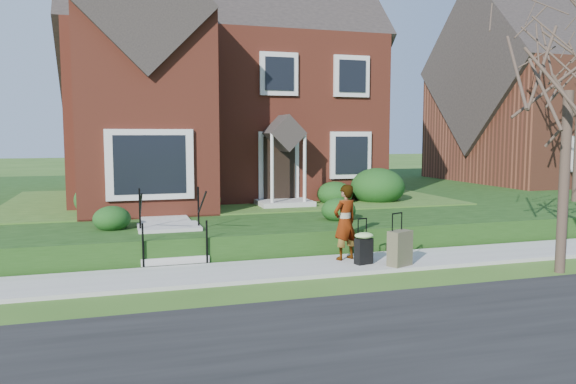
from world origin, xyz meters
name	(u,v)px	position (x,y,z in m)	size (l,w,h in m)	color
ground	(303,269)	(0.00, 0.00, 0.00)	(120.00, 120.00, 0.00)	#2D5119
street	(434,364)	(0.00, -5.00, 0.01)	(60.00, 6.00, 0.01)	black
sidewalk	(303,268)	(0.00, 0.00, 0.04)	(60.00, 1.60, 0.08)	#9E9B93
terrace	(311,195)	(4.00, 10.90, 0.30)	(44.00, 20.00, 0.60)	#16340E
walkway	(160,212)	(-2.50, 5.00, 0.63)	(1.20, 6.00, 0.06)	#9E9B93
main_house	(213,64)	(-0.21, 9.61, 5.26)	(10.40, 10.20, 9.40)	maroon
neighbour_house	(554,81)	(16.00, 11.00, 5.25)	(9.40, 8.00, 9.20)	brown
front_steps	(171,238)	(-2.50, 1.84, 0.47)	(1.40, 2.02, 1.50)	#9E9B93
foundation_shrubs	(277,191)	(0.90, 5.13, 1.11)	(10.03, 4.51, 1.22)	#133610
woman	(345,222)	(1.04, 0.30, 0.89)	(0.59, 0.39, 1.62)	#999999
suitcase_black	(364,246)	(1.25, -0.22, 0.45)	(0.46, 0.41, 0.96)	black
suitcase_olive	(400,248)	(1.90, -0.57, 0.45)	(0.57, 0.46, 1.09)	#4E4A34
tree_verge	(570,73)	(4.87, -1.74, 3.96)	(3.96, 3.96, 5.66)	#4C3A2E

